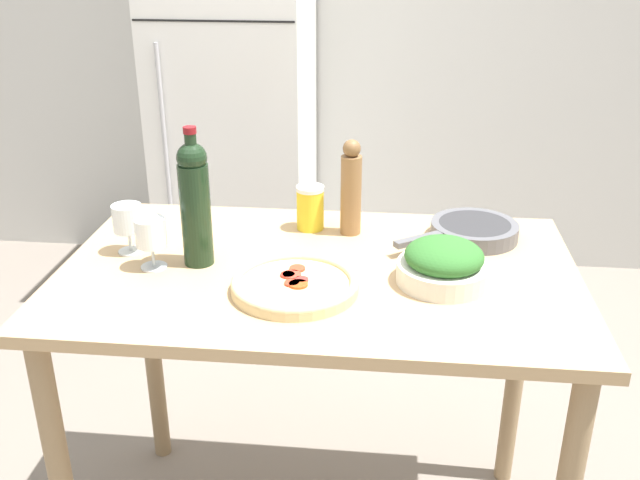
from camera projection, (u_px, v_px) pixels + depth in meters
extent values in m
cube|color=silver|center=(363.00, 17.00, 3.54)|extent=(6.40, 0.06, 2.60)
cube|color=white|center=(236.00, 103.00, 3.37)|extent=(0.68, 0.71, 1.89)
cube|color=black|center=(213.00, 21.00, 2.87)|extent=(0.67, 0.01, 0.01)
cylinder|color=#B2B2B7|center=(165.00, 143.00, 3.08)|extent=(0.02, 0.02, 0.85)
cube|color=tan|center=(318.00, 274.00, 1.81)|extent=(1.30, 0.80, 0.03)
cylinder|color=#967A55|center=(152.00, 344.00, 2.36)|extent=(0.06, 0.06, 0.89)
cylinder|color=#967A55|center=(517.00, 366.00, 2.24)|extent=(0.06, 0.06, 0.89)
cylinder|color=black|center=(196.00, 216.00, 1.77)|extent=(0.08, 0.08, 0.26)
sphere|color=black|center=(191.00, 158.00, 1.71)|extent=(0.07, 0.07, 0.07)
cylinder|color=black|center=(190.00, 146.00, 1.70)|extent=(0.03, 0.03, 0.06)
cylinder|color=maroon|center=(189.00, 131.00, 1.68)|extent=(0.03, 0.03, 0.02)
cylinder|color=silver|center=(154.00, 267.00, 1.80)|extent=(0.07, 0.07, 0.00)
cylinder|color=silver|center=(153.00, 256.00, 1.79)|extent=(0.01, 0.01, 0.06)
cylinder|color=white|center=(151.00, 232.00, 1.77)|extent=(0.08, 0.08, 0.07)
cylinder|color=maroon|center=(152.00, 243.00, 1.78)|extent=(0.07, 0.07, 0.01)
cylinder|color=silver|center=(131.00, 251.00, 1.89)|extent=(0.07, 0.07, 0.00)
cylinder|color=silver|center=(130.00, 241.00, 1.88)|extent=(0.01, 0.01, 0.06)
cylinder|color=white|center=(127.00, 218.00, 1.85)|extent=(0.08, 0.08, 0.07)
cylinder|color=maroon|center=(128.00, 227.00, 1.86)|extent=(0.07, 0.07, 0.02)
cylinder|color=olive|center=(351.00, 195.00, 1.96)|extent=(0.06, 0.06, 0.22)
sphere|color=brown|center=(352.00, 148.00, 1.91)|extent=(0.05, 0.05, 0.05)
cylinder|color=silver|center=(443.00, 273.00, 1.72)|extent=(0.22, 0.22, 0.05)
ellipsoid|color=#2D6628|center=(444.00, 256.00, 1.70)|extent=(0.19, 0.19, 0.08)
cylinder|color=#DBC189|center=(295.00, 287.00, 1.68)|extent=(0.30, 0.30, 0.02)
torus|color=#DBC189|center=(295.00, 282.00, 1.68)|extent=(0.30, 0.30, 0.02)
cylinder|color=#D54519|center=(298.00, 284.00, 1.67)|extent=(0.05, 0.05, 0.01)
cylinder|color=#E63F2B|center=(292.00, 275.00, 1.71)|extent=(0.05, 0.05, 0.01)
cylinder|color=red|center=(297.00, 268.00, 1.74)|extent=(0.04, 0.04, 0.01)
cylinder|color=red|center=(292.00, 283.00, 1.67)|extent=(0.04, 0.04, 0.01)
cylinder|color=red|center=(302.00, 280.00, 1.69)|extent=(0.03, 0.03, 0.01)
cylinder|color=red|center=(288.00, 275.00, 1.71)|extent=(0.04, 0.04, 0.01)
cylinder|color=yellow|center=(310.00, 210.00, 2.02)|extent=(0.08, 0.08, 0.11)
cylinder|color=white|center=(310.00, 188.00, 1.99)|extent=(0.08, 0.08, 0.01)
cylinder|color=#56565B|center=(474.00, 231.00, 1.97)|extent=(0.24, 0.24, 0.04)
cylinder|color=#2F2F32|center=(474.00, 229.00, 1.96)|extent=(0.20, 0.20, 0.04)
cube|color=#56565B|center=(418.00, 240.00, 1.87)|extent=(0.13, 0.10, 0.02)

